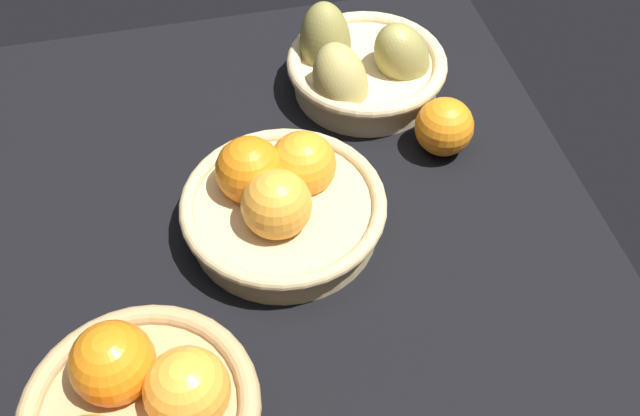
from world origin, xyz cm
name	(u,v)px	position (x,y,z in cm)	size (l,w,h in cm)	color
market_tray	(296,228)	(0.00, 0.00, 1.50)	(84.00, 72.00, 3.00)	black
basket_center	(281,201)	(-0.10, 1.60, 7.04)	(23.80, 23.80, 10.86)	tan
basket_far_left	(139,414)	(-22.99, 19.26, 7.80)	(22.26, 22.26, 11.66)	tan
basket_near_right_pears	(362,67)	(20.90, -13.57, 7.09)	(21.81, 21.81, 13.44)	#D3BC8C
loose_orange_front_gap	(444,127)	(7.67, -20.80, 6.75)	(7.49, 7.49, 7.49)	orange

